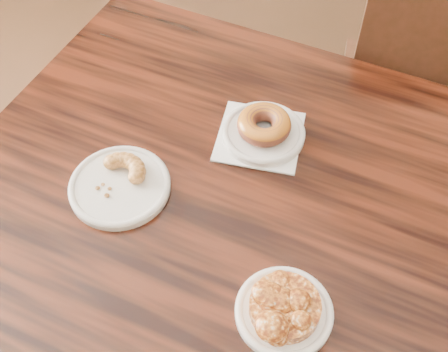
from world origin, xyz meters
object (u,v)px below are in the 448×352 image
at_px(cafe_table, 219,315).
at_px(apple_fritter, 285,305).
at_px(chair_far, 411,97).
at_px(glazed_donut, 264,125).
at_px(cruller_fragment, 118,180).

height_order(cafe_table, apple_fritter, apple_fritter).
bearing_deg(cafe_table, chair_far, 73.85).
height_order(chair_far, glazed_donut, chair_far).
distance_m(cafe_table, apple_fritter, 0.45).
distance_m(glazed_donut, cruller_fragment, 0.28).
bearing_deg(cafe_table, apple_fritter, -33.69).
height_order(glazed_donut, apple_fritter, glazed_donut).
relative_size(glazed_donut, apple_fritter, 0.68).
xyz_separation_m(glazed_donut, apple_fritter, (0.16, -0.31, -0.00)).
relative_size(cafe_table, apple_fritter, 6.71).
distance_m(glazed_donut, apple_fritter, 0.35).
bearing_deg(chair_far, glazed_donut, 54.70).
height_order(apple_fritter, cruller_fragment, apple_fritter).
height_order(cafe_table, chair_far, chair_far).
height_order(glazed_donut, cruller_fragment, glazed_donut).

